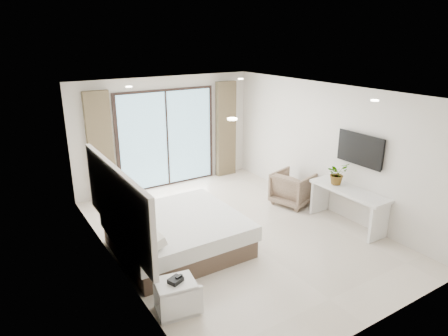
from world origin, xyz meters
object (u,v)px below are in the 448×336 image
(bed, at_px, (177,234))
(console_desk, at_px, (348,199))
(armchair, at_px, (293,187))
(nightstand, at_px, (176,297))

(bed, relative_size, console_desk, 1.30)
(armchair, bearing_deg, bed, 81.81)
(armchair, bearing_deg, console_desk, 171.29)
(bed, xyz_separation_m, nightstand, (-0.76, -1.51, -0.07))
(bed, relative_size, armchair, 2.63)
(nightstand, relative_size, armchair, 0.73)
(nightstand, relative_size, console_desk, 0.36)
(nightstand, height_order, armchair, armchair)
(nightstand, xyz_separation_m, armchair, (3.84, 1.96, 0.17))
(nightstand, xyz_separation_m, console_desk, (4.03, 0.58, 0.32))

